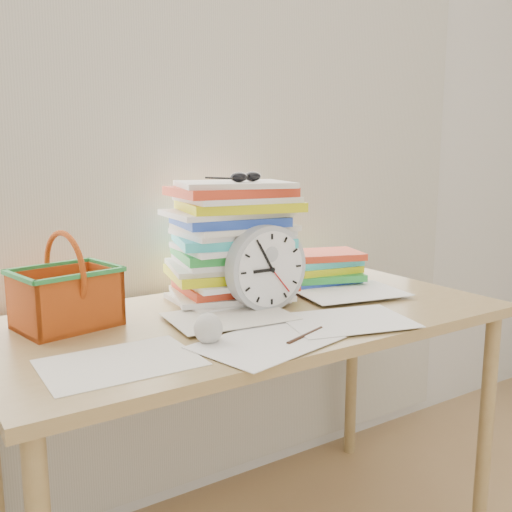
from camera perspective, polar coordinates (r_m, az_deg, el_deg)
curtain at (r=1.85m, az=-6.77°, el=13.75°), size 2.40×0.01×2.50m
desk at (r=1.60m, az=-0.18°, el=-8.30°), size 1.40×0.70×0.75m
paper_stack at (r=1.69m, az=-2.49°, el=1.45°), size 0.40×0.35×0.35m
clock at (r=1.59m, az=1.03°, el=-1.19°), size 0.24×0.05×0.24m
sunglasses at (r=1.63m, az=-1.02°, el=7.93°), size 0.16×0.15×0.03m
book_stack at (r=1.92m, az=6.53°, el=-1.22°), size 0.31×0.27×0.11m
basket at (r=1.51m, az=-18.55°, el=-2.32°), size 0.27×0.23×0.24m
crumpled_ball at (r=1.33m, az=-4.83°, el=-7.20°), size 0.07×0.07×0.07m
pen at (r=1.38m, az=4.95°, el=-7.93°), size 0.14×0.06×0.01m
scattered_papers at (r=1.58m, az=-0.18°, el=-5.52°), size 1.26×0.42×0.02m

